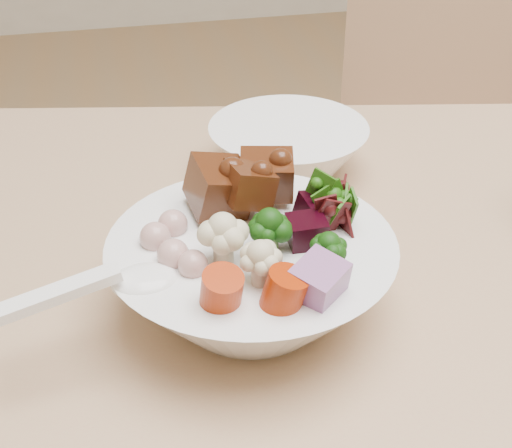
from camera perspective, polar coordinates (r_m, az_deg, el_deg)
The scene contains 4 objects.
chair_far at distance 1.29m, azimuth 15.62°, elevation 6.60°, with size 0.56×0.56×0.92m.
food_bowl at distance 0.57m, azimuth -0.22°, elevation -3.70°, with size 0.23×0.23×0.12m.
soup_spoon at distance 0.52m, azimuth -10.67°, elevation -4.78°, with size 0.14×0.05×0.03m.
side_bowl at distance 0.77m, azimuth 2.57°, elevation 5.92°, with size 0.17×0.17×0.06m, color white, non-canonical shape.
Camera 1 is at (-0.56, -0.41, 1.06)m, focal length 50.00 mm.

